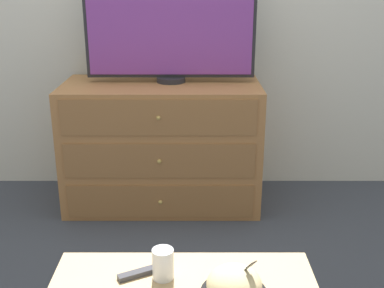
# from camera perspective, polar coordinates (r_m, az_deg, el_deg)

# --- Properties ---
(ground_plane) EXTENTS (12.00, 12.00, 0.00)m
(ground_plane) POSITION_cam_1_polar(r_m,az_deg,el_deg) (3.42, -3.58, -4.38)
(ground_plane) COLOR #383D47
(dresser) EXTENTS (1.18, 0.58, 0.77)m
(dresser) POSITION_cam_1_polar(r_m,az_deg,el_deg) (2.99, -3.61, -0.07)
(dresser) COLOR #9E6B3D
(dresser) RESTS_ON ground_plane
(tv) EXTENTS (1.00, 0.17, 0.64)m
(tv) POSITION_cam_1_polar(r_m,az_deg,el_deg) (2.88, -2.68, 13.71)
(tv) COLOR #232328
(tv) RESTS_ON dresser
(takeout_bowl) EXTENTS (0.21, 0.21, 0.16)m
(takeout_bowl) POSITION_cam_1_polar(r_m,az_deg,el_deg) (1.57, 4.95, -16.63)
(takeout_bowl) COLOR black
(takeout_bowl) RESTS_ON coffee_table
(drink_cup) EXTENTS (0.07, 0.07, 0.11)m
(drink_cup) POSITION_cam_1_polar(r_m,az_deg,el_deg) (1.66, -3.52, -14.18)
(drink_cup) COLOR white
(drink_cup) RESTS_ON coffee_table
(remote_control) EXTENTS (0.14, 0.09, 0.02)m
(remote_control) POSITION_cam_1_polar(r_m,az_deg,el_deg) (1.70, -6.41, -14.97)
(remote_control) COLOR #38383D
(remote_control) RESTS_ON coffee_table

